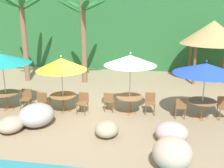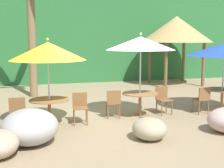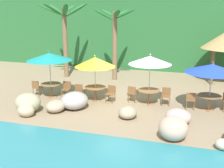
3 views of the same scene
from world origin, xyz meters
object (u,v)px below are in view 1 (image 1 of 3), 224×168
object	(u,v)px
chair_yellow_inland	(43,100)
chair_white_inland	(109,100)
dining_table_blue	(202,104)
palapa_hut	(213,33)
palm_tree_nearest	(22,20)
chair_white_seaward	(150,102)
chair_blue_seaward	(223,106)
palm_tree_second	(83,28)
umbrella_teal	(2,59)
umbrella_yellow	(61,64)
chair_yellow_seaward	(83,101)
dining_table_teal	(6,96)
umbrella_white	(130,60)
chair_blue_inland	(180,106)
dining_table_yellow	(63,98)
umbrella_blue	(206,68)
dining_table_white	(130,99)

from	to	relation	value
chair_yellow_inland	chair_white_inland	distance (m)	2.79
dining_table_blue	palapa_hut	xyz separation A→B (m)	(1.32, 5.97, 2.23)
palm_tree_nearest	chair_white_seaward	bearing A→B (deg)	-28.14
chair_blue_seaward	palm_tree_second	distance (m)	8.37
chair_blue_seaward	dining_table_blue	bearing A→B (deg)	-167.49
chair_blue_seaward	umbrella_teal	bearing A→B (deg)	-176.82
umbrella_yellow	chair_yellow_seaward	xyz separation A→B (m)	(0.85, -0.00, -1.55)
dining_table_teal	palm_tree_nearest	distance (m)	5.51
umbrella_white	chair_blue_inland	xyz separation A→B (m)	(2.04, -0.23, -1.74)
dining_table_yellow	chair_blue_inland	bearing A→B (deg)	0.52
dining_table_teal	chair_yellow_seaward	world-z (taller)	chair_yellow_seaward
dining_table_teal	palapa_hut	size ratio (longest dim) A/B	0.30
chair_white_inland	chair_yellow_seaward	bearing A→B (deg)	-164.97
dining_table_yellow	chair_white_inland	distance (m)	1.94
umbrella_blue	palm_tree_nearest	world-z (taller)	palm_tree_nearest
chair_yellow_inland	palapa_hut	distance (m)	10.30
dining_table_blue	palm_tree_second	distance (m)	7.78
chair_white_inland	chair_blue_seaward	bearing A→B (deg)	1.39
dining_table_teal	chair_yellow_inland	bearing A→B (deg)	0.43
palm_tree_second	umbrella_yellow	bearing A→B (deg)	-86.41
chair_white_inland	dining_table_blue	xyz separation A→B (m)	(3.73, -0.07, 0.10)
dining_table_white	palapa_hut	size ratio (longest dim) A/B	0.30
chair_yellow_seaward	dining_table_white	size ratio (longest dim) A/B	0.79
palm_tree_nearest	palm_tree_second	distance (m)	3.53
dining_table_blue	chair_blue_seaward	world-z (taller)	chair_blue_seaward
chair_blue_inland	dining_table_yellow	bearing A→B (deg)	-179.48
umbrella_white	chair_blue_inland	world-z (taller)	umbrella_white
chair_yellow_inland	chair_white_seaward	world-z (taller)	same
dining_table_teal	chair_yellow_seaward	size ratio (longest dim) A/B	1.26
chair_white_inland	palm_tree_second	xyz separation A→B (m)	(-2.20, 4.29, 2.60)
chair_yellow_seaward	palm_tree_nearest	xyz separation A→B (m)	(-4.64, 4.38, 3.06)
chair_white_seaward	umbrella_blue	xyz separation A→B (m)	(2.03, -0.21, 1.53)
umbrella_white	chair_yellow_seaward	bearing A→B (deg)	-171.76
umbrella_yellow	palm_tree_nearest	xyz separation A→B (m)	(-3.78, 4.37, 1.51)
palm_tree_second	umbrella_teal	bearing A→B (deg)	-115.59
chair_yellow_inland	chair_blue_seaward	xyz separation A→B (m)	(7.33, 0.49, 0.00)
chair_white_seaward	chair_blue_seaward	size ratio (longest dim) A/B	1.00
chair_yellow_inland	dining_table_blue	size ratio (longest dim) A/B	0.79
palm_tree_nearest	palapa_hut	xyz separation A→B (m)	(10.76, 1.81, -0.73)
umbrella_blue	palm_tree_second	distance (m)	7.44
chair_yellow_seaward	palm_tree_second	bearing A→B (deg)	104.02
umbrella_yellow	umbrella_white	bearing A→B (deg)	5.64
umbrella_teal	dining_table_yellow	distance (m)	3.00
chair_yellow_inland	dining_table_blue	xyz separation A→B (m)	(6.50, 0.30, 0.10)
umbrella_blue	chair_white_seaward	bearing A→B (deg)	174.14
chair_yellow_inland	chair_blue_inland	world-z (taller)	same
palm_tree_nearest	chair_yellow_inland	bearing A→B (deg)	-56.71
dining_table_teal	dining_table_yellow	bearing A→B (deg)	2.47
chair_white_inland	palm_tree_second	distance (m)	5.48
umbrella_blue	chair_blue_seaward	size ratio (longest dim) A/B	2.86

